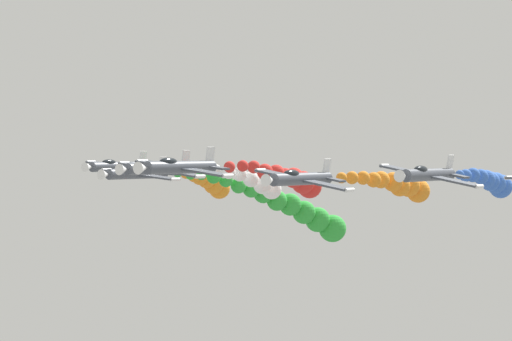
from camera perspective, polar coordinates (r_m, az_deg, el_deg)
airplane_lead at (r=96.86m, az=-3.84°, el=0.18°), size 9.53×10.35×2.64m
smoke_trail_lead at (r=115.16m, az=1.87°, el=-0.47°), size 4.21×19.92×4.12m
airplane_left_inner at (r=99.20m, az=2.23°, el=-0.41°), size 9.48×10.35×2.86m
smoke_trail_left_inner at (r=116.24m, az=7.16°, el=-0.73°), size 2.49×18.33×3.51m
airplane_right_inner at (r=108.18m, az=-4.95°, el=0.10°), size 9.53×10.35×2.66m
smoke_trail_right_inner at (r=122.05m, az=-0.05°, el=-0.59°), size 2.37×14.77×4.18m
airplane_left_outer at (r=100.43m, az=8.57°, el=-0.20°), size 9.46×10.35×2.91m
smoke_trail_left_outer at (r=115.62m, az=11.66°, el=-0.57°), size 2.76×14.21×3.22m
airplane_right_outer at (r=118.71m, az=-5.98°, el=-0.15°), size 9.55×10.35×2.50m
smoke_trail_right_outer at (r=136.51m, az=1.92°, el=-1.95°), size 8.49×25.09×9.28m
airplane_high_slot at (r=129.38m, az=-6.90°, el=0.20°), size 9.52×10.35×2.66m
smoke_trail_high_slot at (r=143.98m, az=-2.54°, el=-0.50°), size 3.32×16.57×4.92m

